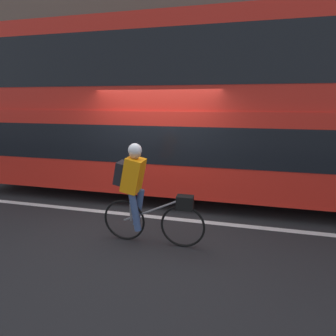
{
  "coord_description": "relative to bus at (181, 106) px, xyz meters",
  "views": [
    {
      "loc": [
        1.41,
        -4.69,
        2.3
      ],
      "look_at": [
        0.27,
        0.17,
        1.01
      ],
      "focal_mm": 28.0,
      "sensor_mm": 36.0,
      "label": 1
    }
  ],
  "objects": [
    {
      "name": "bus",
      "position": [
        0.0,
        0.0,
        0.0
      ],
      "size": [
        9.85,
        2.47,
        3.88
      ],
      "color": "black",
      "rests_on": "ground_plane"
    },
    {
      "name": "road_center_line",
      "position": [
        -0.26,
        -1.51,
        -2.16
      ],
      "size": [
        50.0,
        0.14,
        0.01
      ],
      "primitive_type": "cube",
      "color": "silver",
      "rests_on": "ground_plane"
    },
    {
      "name": "sidewalk_curb",
      "position": [
        -0.26,
        4.34,
        -2.11
      ],
      "size": [
        60.0,
        2.38,
        0.1
      ],
      "color": "gray",
      "rests_on": "ground_plane"
    },
    {
      "name": "cyclist_on_bike",
      "position": [
        -0.16,
        -2.48,
        -1.27
      ],
      "size": [
        1.71,
        0.32,
        1.66
      ],
      "color": "black",
      "rests_on": "ground_plane"
    },
    {
      "name": "building_facade",
      "position": [
        -0.26,
        5.68,
        2.64
      ],
      "size": [
        60.0,
        0.3,
        9.6
      ],
      "color": "brown",
      "rests_on": "ground_plane"
    },
    {
      "name": "ground_plane",
      "position": [
        -0.26,
        -1.53,
        -2.16
      ],
      "size": [
        80.0,
        80.0,
        0.0
      ],
      "primitive_type": "plane",
      "color": "#232326"
    }
  ]
}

